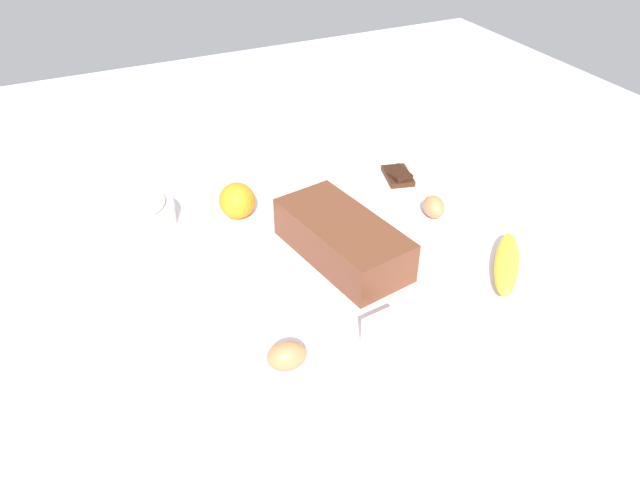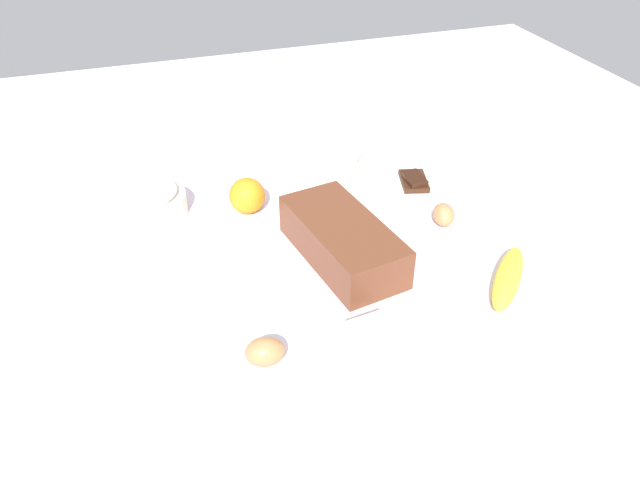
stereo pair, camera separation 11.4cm
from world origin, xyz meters
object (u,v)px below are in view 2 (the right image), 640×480
(banana, at_px, (508,277))
(egg_near_butter, at_px, (265,352))
(loaf_pan, at_px, (342,240))
(orange_fruit, at_px, (247,196))
(chocolate_plate, at_px, (414,183))
(flour_bowl, at_px, (336,160))
(egg_beside_bowl, at_px, (444,215))
(butter_block, at_px, (374,349))
(sugar_bowl, at_px, (151,200))

(banana, xyz_separation_m, egg_near_butter, (0.04, -0.46, 0.00))
(loaf_pan, distance_m, orange_fruit, 0.25)
(banana, relative_size, chocolate_plate, 1.46)
(flour_bowl, xyz_separation_m, egg_beside_bowl, (0.27, 0.14, -0.01))
(flour_bowl, height_order, banana, flour_bowl)
(flour_bowl, xyz_separation_m, butter_block, (0.58, -0.14, -0.01))
(butter_block, relative_size, chocolate_plate, 0.69)
(egg_near_butter, relative_size, chocolate_plate, 0.48)
(sugar_bowl, relative_size, butter_block, 1.62)
(egg_near_butter, height_order, egg_beside_bowl, egg_near_butter)
(loaf_pan, relative_size, banana, 1.57)
(butter_block, distance_m, egg_near_butter, 0.17)
(sugar_bowl, relative_size, orange_fruit, 1.91)
(banana, xyz_separation_m, chocolate_plate, (-0.37, -0.01, -0.01))
(banana, height_order, chocolate_plate, banana)
(loaf_pan, distance_m, banana, 0.31)
(flour_bowl, height_order, orange_fruit, same)
(flour_bowl, bearing_deg, banana, 17.67)
(sugar_bowl, xyz_separation_m, chocolate_plate, (0.07, 0.57, -0.02))
(sugar_bowl, bearing_deg, orange_fruit, 75.02)
(flour_bowl, distance_m, orange_fruit, 0.25)
(egg_beside_bowl, xyz_separation_m, chocolate_plate, (-0.15, 0.01, -0.01))
(orange_fruit, xyz_separation_m, butter_block, (0.48, 0.09, -0.01))
(orange_fruit, bearing_deg, egg_near_butter, -9.36)
(banana, relative_size, butter_block, 2.11)
(orange_fruit, relative_size, egg_beside_bowl, 1.30)
(egg_near_butter, xyz_separation_m, egg_beside_bowl, (-0.26, 0.44, -0.00))
(egg_near_butter, bearing_deg, banana, 95.25)
(flour_bowl, xyz_separation_m, banana, (0.48, 0.15, -0.02))
(butter_block, bearing_deg, sugar_bowl, -152.37)
(loaf_pan, relative_size, chocolate_plate, 2.29)
(orange_fruit, bearing_deg, butter_block, 10.23)
(egg_beside_bowl, bearing_deg, butter_block, -42.25)
(flour_bowl, distance_m, banana, 0.51)
(flour_bowl, distance_m, sugar_bowl, 0.43)
(banana, height_order, egg_near_butter, egg_near_butter)
(flour_bowl, height_order, sugar_bowl, flour_bowl)
(flour_bowl, relative_size, egg_near_butter, 2.44)
(butter_block, height_order, egg_beside_bowl, butter_block)
(orange_fruit, height_order, chocolate_plate, orange_fruit)
(loaf_pan, distance_m, egg_beside_bowl, 0.24)
(butter_block, height_order, egg_near_butter, butter_block)
(loaf_pan, xyz_separation_m, flour_bowl, (-0.31, 0.10, -0.01))
(sugar_bowl, xyz_separation_m, orange_fruit, (0.05, 0.19, 0.00))
(butter_block, bearing_deg, egg_near_butter, -108.58)
(orange_fruit, xyz_separation_m, egg_beside_bowl, (0.17, 0.37, -0.02))
(loaf_pan, height_order, sugar_bowl, loaf_pan)
(sugar_bowl, bearing_deg, butter_block, 27.63)
(butter_block, xyz_separation_m, egg_beside_bowl, (-0.31, 0.28, -0.01))
(banana, relative_size, egg_near_butter, 3.06)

